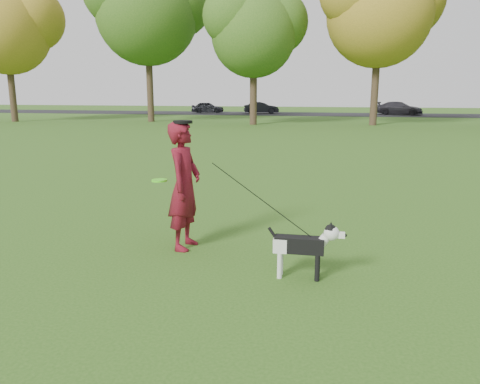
% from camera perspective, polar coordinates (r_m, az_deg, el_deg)
% --- Properties ---
extents(ground, '(120.00, 120.00, 0.00)m').
position_cam_1_polar(ground, '(6.92, -1.05, -7.51)').
color(ground, '#285116').
rests_on(ground, ground).
extents(road, '(120.00, 7.00, 0.02)m').
position_cam_1_polar(road, '(46.44, 9.61, 9.33)').
color(road, black).
rests_on(road, ground).
extents(man, '(0.50, 0.73, 1.91)m').
position_cam_1_polar(man, '(6.99, -6.79, 0.74)').
color(man, '#590C13').
rests_on(man, ground).
extents(dog, '(0.99, 0.20, 0.75)m').
position_cam_1_polar(dog, '(5.97, 7.96, -6.27)').
color(dog, black).
rests_on(dog, ground).
extents(car_left, '(3.43, 1.83, 1.11)m').
position_cam_1_polar(car_left, '(48.05, -3.97, 10.25)').
color(car_left, black).
rests_on(car_left, road).
extents(car_mid, '(3.59, 1.99, 1.12)m').
position_cam_1_polar(car_mid, '(46.93, 2.59, 10.22)').
color(car_mid, black).
rests_on(car_mid, road).
extents(car_right, '(4.50, 2.75, 1.22)m').
position_cam_1_polar(car_right, '(46.78, 18.85, 9.63)').
color(car_right, black).
rests_on(car_right, road).
extents(man_held_items, '(2.46, 0.99, 1.42)m').
position_cam_1_polar(man_held_items, '(6.29, 2.51, -0.86)').
color(man_held_items, '#53F71F').
rests_on(man_held_items, ground).
extents(tree_row, '(51.74, 8.86, 12.01)m').
position_cam_1_polar(tree_row, '(32.94, 6.61, 21.14)').
color(tree_row, '#38281C').
rests_on(tree_row, ground).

